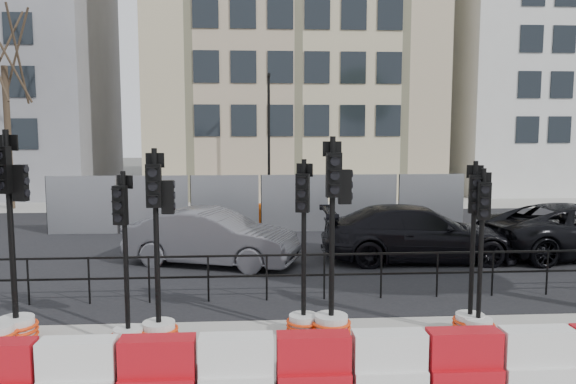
{
  "coord_description": "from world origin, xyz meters",
  "views": [
    {
      "loc": [
        -0.31,
        -10.12,
        3.58
      ],
      "look_at": [
        0.56,
        3.0,
        2.09
      ],
      "focal_mm": 35.0,
      "sensor_mm": 36.0,
      "label": 1
    }
  ],
  "objects": [
    {
      "name": "ground",
      "position": [
        0.0,
        0.0,
        0.0
      ],
      "size": [
        120.0,
        120.0,
        0.0
      ],
      "primitive_type": "plane",
      "color": "#51514C",
      "rests_on": "ground"
    },
    {
      "name": "road",
      "position": [
        0.0,
        7.0,
        0.01
      ],
      "size": [
        40.0,
        14.0,
        0.03
      ],
      "primitive_type": "cube",
      "color": "black",
      "rests_on": "ground"
    },
    {
      "name": "sidewalk_far",
      "position": [
        0.0,
        16.0,
        0.01
      ],
      "size": [
        40.0,
        4.0,
        0.02
      ],
      "primitive_type": "cube",
      "color": "gray",
      "rests_on": "ground"
    },
    {
      "name": "building_cream",
      "position": [
        2.0,
        21.99,
        9.0
      ],
      "size": [
        15.0,
        10.06,
        18.0
      ],
      "color": "beige",
      "rests_on": "ground"
    },
    {
      "name": "building_white",
      "position": [
        17.0,
        21.99,
        8.0
      ],
      "size": [
        12.0,
        9.06,
        16.0
      ],
      "color": "silver",
      "rests_on": "ground"
    },
    {
      "name": "kerb_railing",
      "position": [
        0.0,
        1.2,
        0.69
      ],
      "size": [
        18.0,
        0.04,
        1.0
      ],
      "color": "black",
      "rests_on": "ground"
    },
    {
      "name": "heras_fencing",
      "position": [
        -0.49,
        9.71,
        0.71
      ],
      "size": [
        14.33,
        1.72,
        2.0
      ],
      "color": "gray",
      "rests_on": "ground"
    },
    {
      "name": "lamp_post_far",
      "position": [
        0.5,
        14.98,
        3.22
      ],
      "size": [
        0.12,
        0.56,
        6.0
      ],
      "color": "black",
      "rests_on": "ground"
    },
    {
      "name": "tree_bare_far",
      "position": [
        -11.0,
        15.5,
        6.65
      ],
      "size": [
        2.0,
        2.0,
        9.0
      ],
      "color": "#473828",
      "rests_on": "ground"
    },
    {
      "name": "barrier_row",
      "position": [
        0.0,
        -2.8,
        0.37
      ],
      "size": [
        16.75,
        0.5,
        0.8
      ],
      "color": "#B90F0E",
      "rests_on": "ground"
    },
    {
      "name": "traffic_signal_b",
      "position": [
        -4.25,
        -0.77,
        0.85
      ],
      "size": [
        0.7,
        0.7,
        3.56
      ],
      "rotation": [
        0.0,
        0.0,
        -0.23
      ],
      "color": "white",
      "rests_on": "ground"
    },
    {
      "name": "traffic_signal_c",
      "position": [
        -2.32,
        -1.19,
        0.6
      ],
      "size": [
        0.57,
        0.57,
        2.91
      ],
      "rotation": [
        0.0,
        0.0,
        -0.34
      ],
      "color": "white",
      "rests_on": "ground"
    },
    {
      "name": "traffic_signal_d",
      "position": [
        -1.84,
        -1.04,
        0.78
      ],
      "size": [
        0.64,
        0.64,
        3.27
      ],
      "rotation": [
        0.0,
        0.0,
        0.0
      ],
      "color": "white",
      "rests_on": "ground"
    },
    {
      "name": "traffic_signal_e",
      "position": [
        0.58,
        -0.77,
        0.63
      ],
      "size": [
        0.6,
        0.6,
        3.07
      ],
      "rotation": [
        0.0,
        0.0,
        -0.29
      ],
      "color": "white",
      "rests_on": "ground"
    },
    {
      "name": "traffic_signal_f",
      "position": [
        1.05,
        -0.95,
        0.82
      ],
      "size": [
        0.68,
        0.68,
        3.45
      ],
      "rotation": [
        0.0,
        0.0,
        0.03
      ],
      "color": "white",
      "rests_on": "ground"
    },
    {
      "name": "traffic_signal_g",
      "position": [
        3.48,
        -0.91,
        0.63
      ],
      "size": [
        0.6,
        0.6,
        3.03
      ],
      "rotation": [
        0.0,
        0.0,
        -0.25
      ],
      "color": "white",
      "rests_on": "ground"
    },
    {
      "name": "traffic_signal_h",
      "position": [
        3.54,
        -1.1,
        0.6
      ],
      "size": [
        0.58,
        0.58,
        2.92
      ],
      "rotation": [
        0.0,
        0.0,
        -0.24
      ],
      "color": "white",
      "rests_on": "ground"
    },
    {
      "name": "car_b",
      "position": [
        -1.34,
        4.44,
        0.74
      ],
      "size": [
        4.27,
        5.43,
        1.48
      ],
      "primitive_type": "imported",
      "rotation": [
        0.0,
        0.0,
        1.25
      ],
      "color": "#525257",
      "rests_on": "ground"
    },
    {
      "name": "car_c",
      "position": [
        4.18,
        4.55,
        0.76
      ],
      "size": [
        2.43,
        5.33,
        1.51
      ],
      "primitive_type": "imported",
      "rotation": [
        0.0,
        0.0,
        1.54
      ],
      "color": "black",
      "rests_on": "ground"
    }
  ]
}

